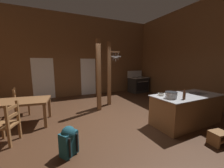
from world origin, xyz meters
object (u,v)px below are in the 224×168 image
Objects in this scene: mixing_bowl_on_counter at (161,94)px; ladderback_chair_near_window at (20,102)px; kitchen_island at (186,109)px; step_stool at (219,137)px; ladderback_chair_by_post at (7,124)px; backpack at (69,140)px; dining_table at (17,104)px; bottle_tall_on_counter at (184,95)px; stove_range at (138,84)px; stockpot_on_counter at (171,95)px.

ladderback_chair_near_window is at bearing 146.26° from mixing_bowl_on_counter.
kitchen_island reaches higher than step_stool.
backpack is (1.20, -0.98, -0.14)m from ladderback_chair_by_post.
mixing_bowl_on_counter is at bearing 161.64° from kitchen_island.
step_stool is at bearing -41.87° from ladderback_chair_near_window.
kitchen_island is at bearing -23.22° from dining_table.
dining_table is 2.31m from backpack.
ladderback_chair_by_post reaches higher than mixing_bowl_on_counter.
stove_range is at bearing 67.83° from bottle_tall_on_counter.
mixing_bowl_on_counter reaches higher than dining_table.
ladderback_chair_by_post is (-4.27, 2.03, 0.27)m from step_stool.
step_stool is 2.19× the size of mixing_bowl_on_counter.
ladderback_chair_near_window is at bearing 114.08° from backpack.
stove_range is 4.93m from bottle_tall_on_counter.
bottle_tall_on_counter is (-0.54, -0.29, 0.55)m from kitchen_island.
step_stool is at bearing -18.82° from backpack.
dining_table is 6.89× the size of bottle_tall_on_counter.
backpack is 1.58× the size of stockpot_on_counter.
ladderback_chair_by_post is (0.08, -1.87, 0.00)m from ladderback_chair_near_window.
bottle_tall_on_counter reaches higher than ladderback_chair_by_post.
stove_range is at bearing 62.34° from mixing_bowl_on_counter.
mixing_bowl_on_counter reaches higher than backpack.
dining_table is (-4.26, 3.01, 0.47)m from step_stool.
stove_range reaches higher than bottle_tall_on_counter.
ladderback_chair_near_window is (-0.09, 0.89, -0.20)m from dining_table.
kitchen_island reaches higher than backpack.
stockpot_on_counter is (3.83, -1.06, 0.52)m from ladderback_chair_by_post.
mixing_bowl_on_counter is (-0.78, 0.26, 0.47)m from kitchen_island.
backpack reaches higher than step_stool.
mixing_bowl_on_counter is (-0.02, 0.34, -0.06)m from stockpot_on_counter.
stockpot_on_counter is (-2.07, -4.33, 0.49)m from stove_range.
backpack is (-4.71, -4.25, -0.17)m from stove_range.
bottle_tall_on_counter is (0.24, -0.55, 0.07)m from mixing_bowl_on_counter.
dining_table is at bearing 150.89° from bottle_tall_on_counter.
backpack is 2.28× the size of bottle_tall_on_counter.
ladderback_chair_by_post is 3.90m from mixing_bowl_on_counter.
bottle_tall_on_counter is (4.05, -1.27, 0.54)m from ladderback_chair_by_post.
dining_table is at bearing 151.86° from stockpot_on_counter.
stockpot_on_counter is 0.34m from mixing_bowl_on_counter.
dining_table is at bearing 144.78° from step_stool.
stove_range reaches higher than ladderback_chair_near_window.
stove_range is 6.74m from ladderback_chair_by_post.
stockpot_on_counter is at bearing -1.76° from backpack.
bottle_tall_on_counter is (0.23, -0.21, 0.02)m from stockpot_on_counter.
bottle_tall_on_counter reaches higher than step_stool.
ladderback_chair_near_window reaches higher than step_stool.
step_stool is (-1.63, -5.30, -0.30)m from stove_range.
kitchen_island is 1.65× the size of stove_range.
dining_table is 0.92m from ladderback_chair_near_window.
ladderback_chair_near_window is 3.63× the size of bottle_tall_on_counter.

